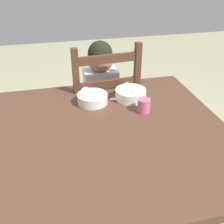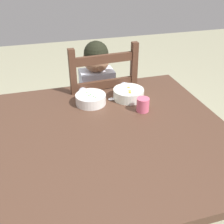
{
  "view_description": "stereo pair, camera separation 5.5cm",
  "coord_description": "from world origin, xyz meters",
  "views": [
    {
      "loc": [
        -0.21,
        -1.01,
        1.43
      ],
      "look_at": [
        0.05,
        0.09,
        0.76
      ],
      "focal_mm": 43.08,
      "sensor_mm": 36.0,
      "label": 1
    },
    {
      "loc": [
        -0.26,
        -0.99,
        1.43
      ],
      "look_at": [
        0.05,
        0.09,
        0.76
      ],
      "focal_mm": 43.08,
      "sensor_mm": 36.0,
      "label": 2
    }
  ],
  "objects": [
    {
      "name": "dining_chair",
      "position": [
        0.1,
        0.59,
        0.46
      ],
      "size": [
        0.45,
        0.45,
        0.98
      ],
      "color": "#4D2F20",
      "rests_on": "ground"
    },
    {
      "name": "spoon",
      "position": [
        0.13,
        0.3,
        0.71
      ],
      "size": [
        0.14,
        0.03,
        0.01
      ],
      "color": "silver",
      "rests_on": "dining_table"
    },
    {
      "name": "child_figure",
      "position": [
        0.09,
        0.58,
        0.63
      ],
      "size": [
        0.32,
        0.31,
        0.96
      ],
      "color": "silver",
      "rests_on": "ground"
    },
    {
      "name": "bowl_of_peas",
      "position": [
        -0.02,
        0.29,
        0.74
      ],
      "size": [
        0.17,
        0.17,
        0.06
      ],
      "color": "white",
      "rests_on": "dining_table"
    },
    {
      "name": "drinking_cup",
      "position": [
        0.23,
        0.13,
        0.75
      ],
      "size": [
        0.07,
        0.07,
        0.07
      ],
      "primitive_type": "cylinder",
      "color": "#DB5E7C",
      "rests_on": "dining_table"
    },
    {
      "name": "dining_table",
      "position": [
        0.0,
        0.0,
        0.62
      ],
      "size": [
        1.16,
        1.08,
        0.71
      ],
      "color": "#4F3426",
      "rests_on": "ground"
    },
    {
      "name": "bowl_of_carrots",
      "position": [
        0.2,
        0.29,
        0.74
      ],
      "size": [
        0.17,
        0.17,
        0.06
      ],
      "color": "white",
      "rests_on": "dining_table"
    }
  ]
}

